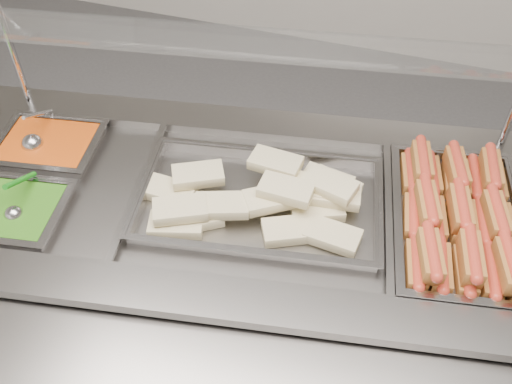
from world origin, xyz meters
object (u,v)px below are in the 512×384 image
(pan_wraps, at_px, (259,204))
(ladle, at_px, (33,142))
(steam_counter, at_px, (242,286))
(serving_spoon, at_px, (15,209))
(sneeze_guard, at_px, (249,45))
(pan_hotdogs, at_px, (455,228))

(pan_wraps, height_order, ladle, ladle)
(pan_wraps, bearing_deg, ladle, 179.73)
(steam_counter, height_order, serving_spoon, serving_spoon)
(sneeze_guard, xyz_separation_m, pan_hotdogs, (0.59, -0.10, -0.37))
(pan_wraps, distance_m, serving_spoon, 0.63)
(serving_spoon, bearing_deg, ladle, 113.69)
(serving_spoon, bearing_deg, pan_hotdogs, 16.57)
(steam_counter, distance_m, serving_spoon, 0.71)
(sneeze_guard, distance_m, pan_wraps, 0.41)
(steam_counter, xyz_separation_m, serving_spoon, (-0.52, -0.23, 0.42))
(steam_counter, relative_size, ladle, 10.25)
(sneeze_guard, relative_size, pan_wraps, 2.27)
(sneeze_guard, relative_size, pan_hotdogs, 2.80)
(pan_hotdogs, bearing_deg, pan_wraps, -170.32)
(steam_counter, distance_m, pan_hotdogs, 0.67)
(pan_hotdogs, height_order, serving_spoon, serving_spoon)
(sneeze_guard, bearing_deg, steam_counter, -80.32)
(sneeze_guard, distance_m, serving_spoon, 0.72)
(steam_counter, distance_m, ladle, 0.75)
(pan_hotdogs, bearing_deg, steam_counter, -170.32)
(pan_hotdogs, relative_size, ladle, 3.08)
(sneeze_guard, height_order, pan_hotdogs, sneeze_guard)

